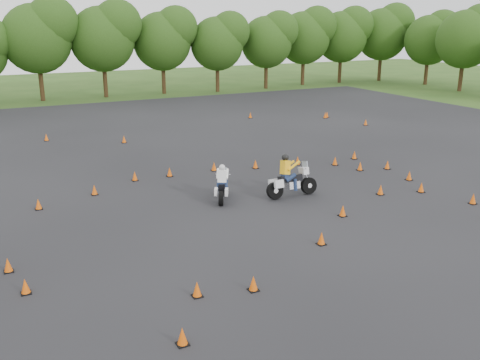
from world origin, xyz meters
name	(u,v)px	position (x,y,z in m)	size (l,w,h in m)	color
ground	(289,239)	(0.00, 0.00, 0.00)	(140.00, 140.00, 0.00)	#2D5119
asphalt_pad	(221,194)	(0.00, 6.00, 0.01)	(62.00, 62.00, 0.00)	black
treeline	(114,54)	(2.56, 35.28, 4.65)	(86.98, 32.26, 10.38)	#254513
traffic_cones	(220,186)	(0.14, 6.39, 0.23)	(36.57, 32.46, 0.45)	#EA5909
rider_yellow	(293,176)	(2.73, 4.11, 0.99)	(2.54, 0.78, 1.96)	yellow
rider_white	(222,182)	(-0.30, 5.18, 0.84)	(2.17, 0.67, 1.68)	white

